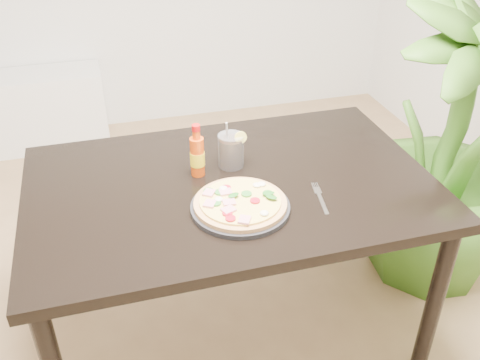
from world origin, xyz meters
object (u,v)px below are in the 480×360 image
object	(u,v)px
pizza	(240,202)
houseplant	(450,148)
hot_sauce_bottle	(197,155)
plate	(240,207)
fork	(320,197)
dining_table	(231,201)
cola_cup	(231,151)

from	to	relation	value
pizza	houseplant	size ratio (longest dim) A/B	0.23
hot_sauce_bottle	houseplant	size ratio (longest dim) A/B	0.15
plate	fork	size ratio (longest dim) A/B	1.70
dining_table	cola_cup	size ratio (longest dim) A/B	7.64
dining_table	plate	size ratio (longest dim) A/B	4.38
dining_table	plate	distance (m)	0.19
pizza	cola_cup	world-z (taller)	cola_cup
pizza	cola_cup	distance (m)	0.28
pizza	fork	world-z (taller)	pizza
plate	cola_cup	distance (m)	0.28
dining_table	pizza	size ratio (longest dim) A/B	4.69
cola_cup	houseplant	bearing A→B (deg)	3.02
hot_sauce_bottle	houseplant	xyz separation A→B (m)	(1.11, 0.08, -0.18)
hot_sauce_bottle	fork	xyz separation A→B (m)	(0.36, -0.26, -0.07)
hot_sauce_bottle	dining_table	bearing A→B (deg)	-38.79
plate	cola_cup	bearing A→B (deg)	80.95
houseplant	cola_cup	bearing A→B (deg)	-176.98
plate	cola_cup	world-z (taller)	cola_cup
cola_cup	houseplant	distance (m)	0.99
dining_table	houseplant	world-z (taller)	houseplant
dining_table	fork	xyz separation A→B (m)	(0.26, -0.18, 0.09)
pizza	hot_sauce_bottle	distance (m)	0.27
hot_sauce_bottle	fork	size ratio (longest dim) A/B	1.03
plate	houseplant	distance (m)	1.08
pizza	fork	bearing A→B (deg)	-2.11
houseplant	pizza	bearing A→B (deg)	-162.24
dining_table	houseplant	xyz separation A→B (m)	(1.01, 0.16, -0.02)
pizza	hot_sauce_bottle	world-z (taller)	hot_sauce_bottle
pizza	fork	size ratio (longest dim) A/B	1.59
plate	fork	xyz separation A→B (m)	(0.27, -0.01, -0.01)
hot_sauce_bottle	plate	bearing A→B (deg)	-70.97
dining_table	cola_cup	bearing A→B (deg)	73.93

